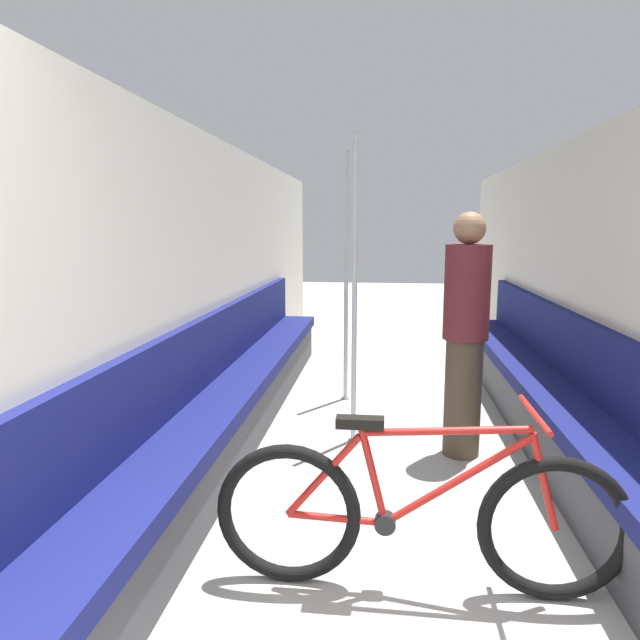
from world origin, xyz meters
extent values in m
cube|color=beige|center=(-1.36, 3.21, 1.10)|extent=(0.10, 9.62, 2.20)
cube|color=beige|center=(1.36, 3.21, 1.10)|extent=(0.10, 9.62, 2.20)
cube|color=#3D3D42|center=(-1.10, 3.29, 0.19)|extent=(0.36, 5.54, 0.37)
cube|color=navy|center=(-1.10, 3.29, 0.42)|extent=(0.42, 5.54, 0.10)
cube|color=navy|center=(-1.28, 3.29, 0.70)|extent=(0.07, 5.54, 0.46)
cube|color=#3D3D42|center=(1.10, 3.29, 0.19)|extent=(0.36, 5.54, 0.37)
cube|color=navy|center=(1.10, 3.29, 0.42)|extent=(0.42, 5.54, 0.10)
cube|color=navy|center=(1.28, 3.29, 0.70)|extent=(0.07, 5.54, 0.46)
torus|color=black|center=(-0.45, 1.61, 0.32)|extent=(0.63, 0.06, 0.63)
torus|color=black|center=(0.66, 1.61, 0.32)|extent=(0.63, 0.06, 0.63)
cylinder|color=#B21E19|center=(-0.24, 1.61, 0.31)|extent=(0.42, 0.03, 0.05)
cylinder|color=#B21E19|center=(-0.30, 1.61, 0.50)|extent=(0.33, 0.03, 0.39)
cylinder|color=#B21E19|center=(-0.09, 1.61, 0.52)|extent=(0.14, 0.03, 0.45)
cylinder|color=#B21E19|center=(0.26, 1.61, 0.50)|extent=(0.60, 0.03, 0.44)
cylinder|color=#B21E19|center=(0.20, 1.61, 0.72)|extent=(0.70, 0.03, 0.08)
cylinder|color=#B21E19|center=(0.61, 1.61, 0.52)|extent=(0.14, 0.03, 0.42)
cylinder|color=black|center=(-0.03, 1.61, 0.30)|extent=(0.09, 0.06, 0.09)
cube|color=black|center=(-0.15, 1.61, 0.74)|extent=(0.20, 0.07, 0.04)
cylinder|color=#B21E19|center=(0.55, 1.61, 0.81)|extent=(0.02, 0.46, 0.02)
cylinder|color=gray|center=(-0.39, 4.32, 0.01)|extent=(0.08, 0.08, 0.01)
cylinder|color=silver|center=(-0.39, 4.32, 1.09)|extent=(0.04, 0.04, 2.18)
cylinder|color=gray|center=(-0.26, 3.31, 0.01)|extent=(0.08, 0.08, 0.01)
cylinder|color=silver|center=(-0.26, 3.31, 1.09)|extent=(0.04, 0.04, 2.18)
cylinder|color=#473828|center=(0.48, 3.15, 0.40)|extent=(0.25, 0.25, 0.81)
cylinder|color=#5B1E23|center=(0.48, 3.15, 1.12)|extent=(0.30, 0.30, 0.62)
sphere|color=#936B4C|center=(0.48, 3.15, 1.53)|extent=(0.21, 0.21, 0.21)
camera|label=1|loc=(-0.06, -0.66, 1.55)|focal=32.00mm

